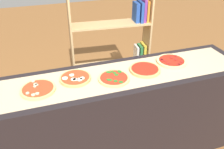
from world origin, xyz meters
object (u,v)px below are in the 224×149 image
at_px(pizza_plain_3, 145,69).
at_px(bookshelf, 118,47).
at_px(pizza_mozzarella_1, 75,78).
at_px(pizza_spinach_2, 114,78).
at_px(pizza_mushroom_0, 38,89).
at_px(pizza_pepperoni_4, 172,61).

bearing_deg(pizza_plain_3, bookshelf, 85.39).
bearing_deg(pizza_mozzarella_1, pizza_spinach_2, -17.87).
relative_size(pizza_mushroom_0, pizza_spinach_2, 1.02).
xyz_separation_m(pizza_mozzarella_1, bookshelf, (0.66, 0.80, -0.17)).
xyz_separation_m(pizza_mushroom_0, pizza_mozzarella_1, (0.30, 0.07, 0.00)).
distance_m(pizza_mozzarella_1, pizza_plain_3, 0.59).
xyz_separation_m(pizza_spinach_2, pizza_pepperoni_4, (0.59, 0.11, 0.00)).
relative_size(pizza_pepperoni_4, bookshelf, 0.17).
relative_size(pizza_mozzarella_1, pizza_plain_3, 0.96).
bearing_deg(pizza_mushroom_0, pizza_plain_3, 1.36).
xyz_separation_m(pizza_mushroom_0, pizza_spinach_2, (0.59, -0.03, -0.00)).
height_order(pizza_spinach_2, pizza_pepperoni_4, pizza_pepperoni_4).
height_order(pizza_mushroom_0, bookshelf, bookshelf).
bearing_deg(pizza_plain_3, pizza_spinach_2, -170.31).
height_order(pizza_mozzarella_1, pizza_spinach_2, pizza_mozzarella_1).
height_order(pizza_mozzarella_1, bookshelf, bookshelf).
height_order(pizza_mushroom_0, pizza_mozzarella_1, same).
bearing_deg(pizza_pepperoni_4, pizza_plain_3, -168.82).
distance_m(pizza_mushroom_0, pizza_pepperoni_4, 1.19).
bearing_deg(pizza_plain_3, pizza_mozzarella_1, 175.64).
xyz_separation_m(pizza_mozzarella_1, pizza_pepperoni_4, (0.89, 0.01, -0.00)).
relative_size(pizza_plain_3, bookshelf, 0.17).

